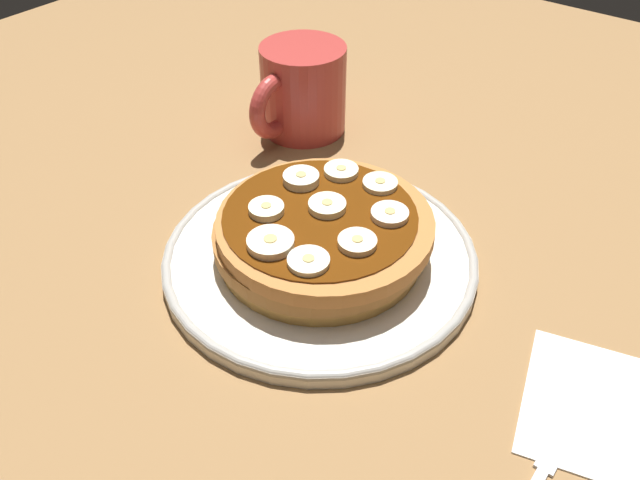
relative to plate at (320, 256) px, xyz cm
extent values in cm
cube|color=olive|center=(0.00, 0.00, -2.28)|extent=(140.00, 140.00, 3.00)
cylinder|color=silver|center=(0.00, 0.00, -0.17)|extent=(25.92, 25.92, 1.20)
torus|color=#A19E96|center=(0.00, 0.00, 0.25)|extent=(25.99, 25.99, 0.84)
cylinder|color=#C38C40|center=(0.38, 0.29, 1.06)|extent=(16.67, 16.67, 1.27)
cylinder|color=#9F6732|center=(0.13, -0.22, 2.33)|extent=(17.33, 17.33, 1.27)
cylinder|color=#B47239|center=(0.49, 0.51, 3.59)|extent=(17.27, 17.27, 1.27)
cylinder|color=#592B0A|center=(0.00, 0.00, 4.31)|extent=(15.49, 15.49, 0.16)
cylinder|color=#FAF3C0|center=(-0.93, 0.05, 4.61)|extent=(3.03, 3.03, 0.77)
cylinder|color=tan|center=(-0.93, 0.05, 5.03)|extent=(0.85, 0.85, 0.08)
cylinder|color=beige|center=(-6.14, 1.58, 4.53)|extent=(2.94, 2.94, 0.61)
cylinder|color=tan|center=(-6.14, 1.58, 4.87)|extent=(0.82, 0.82, 0.08)
cylinder|color=#F1E7B8|center=(-5.62, -2.05, 4.56)|extent=(2.96, 2.96, 0.67)
cylinder|color=tan|center=(-5.62, -2.05, 4.94)|extent=(0.83, 0.83, 0.08)
cylinder|color=#FAE3B3|center=(1.23, 4.44, 4.57)|extent=(2.95, 2.95, 0.70)
cylinder|color=tan|center=(1.23, 4.44, 4.96)|extent=(0.82, 0.82, 0.08)
cylinder|color=#FEE5BF|center=(5.23, -0.59, 4.63)|extent=(3.56, 3.56, 0.81)
cylinder|color=tan|center=(5.23, -0.59, 5.07)|extent=(1.00, 1.00, 0.08)
cylinder|color=#EEE8BA|center=(2.34, -3.54, 4.61)|extent=(2.83, 2.83, 0.77)
cylinder|color=tan|center=(2.34, -3.54, 5.03)|extent=(0.79, 0.79, 0.08)
cylinder|color=#EFE5C0|center=(-2.52, -3.94, 4.68)|extent=(3.06, 3.06, 0.91)
cylinder|color=tan|center=(-2.52, -3.94, 5.17)|extent=(0.86, 0.86, 0.08)
cylinder|color=#F8E3C4|center=(-3.09, 4.50, 4.57)|extent=(2.99, 2.99, 0.68)
cylinder|color=tan|center=(-3.09, 4.50, 4.95)|extent=(0.84, 0.84, 0.08)
cylinder|color=#F0E9C6|center=(5.04, 2.84, 4.53)|extent=(3.10, 3.10, 0.61)
cylinder|color=tan|center=(5.04, 2.84, 4.87)|extent=(0.87, 0.87, 0.08)
cylinder|color=#B23833|center=(-16.51, -14.91, 3.88)|extent=(8.99, 8.99, 9.32)
cylinder|color=black|center=(-16.51, -14.91, 7.61)|extent=(7.64, 7.64, 0.56)
torus|color=#B23833|center=(-11.79, -14.91, 3.88)|extent=(6.83, 1.62, 6.83)
cube|color=white|center=(-0.27, 24.20, -0.63)|extent=(13.51, 13.51, 0.30)
cube|color=silver|center=(5.06, 22.40, -0.53)|extent=(3.51, 1.28, 0.50)
camera|label=1|loc=(31.43, 24.19, 35.32)|focal=35.88mm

